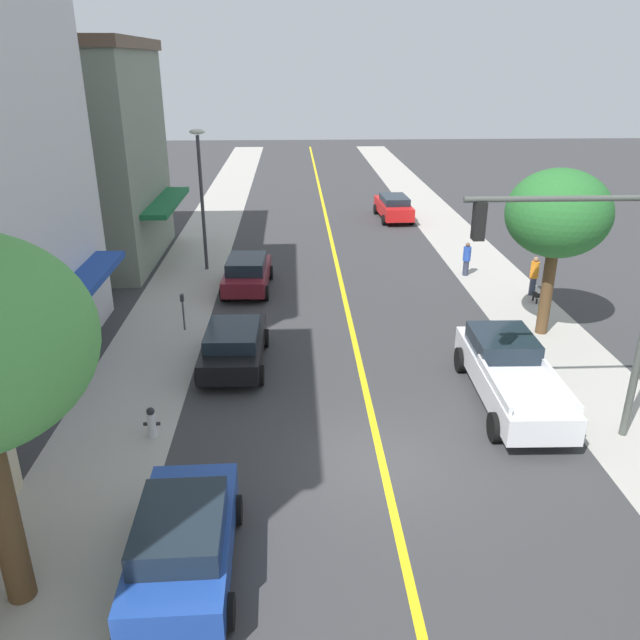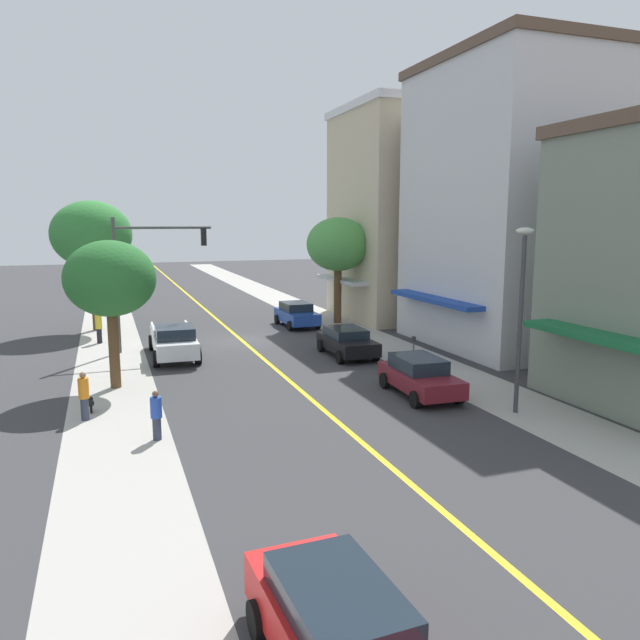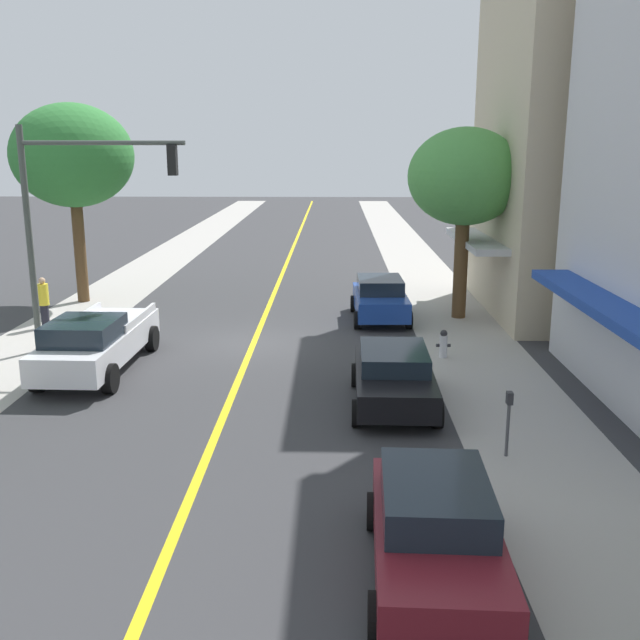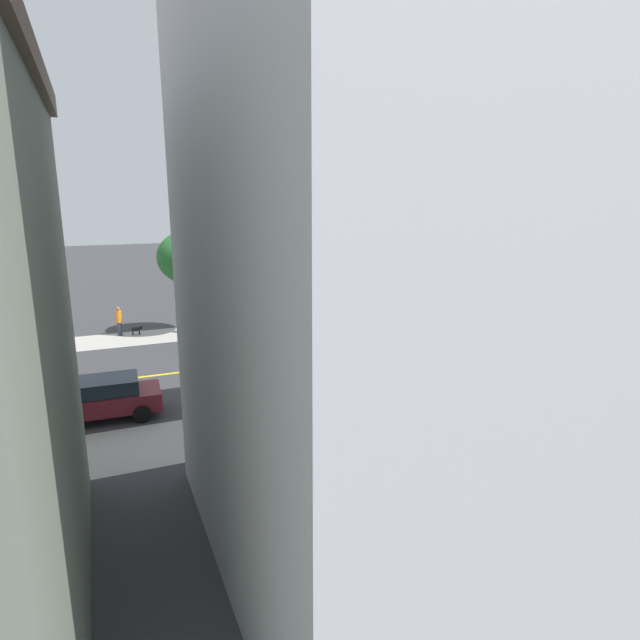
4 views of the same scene
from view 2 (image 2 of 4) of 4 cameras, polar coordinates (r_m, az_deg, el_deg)
ground_plane at (r=34.97m, az=-7.37°, el=-1.93°), size 140.00×140.00×0.00m
sidewalk_left at (r=37.11m, az=3.45°, el=-1.22°), size 3.30×126.00×0.01m
sidewalk_right at (r=34.22m, az=-19.12°, el=-2.62°), size 3.30×126.00×0.01m
road_centerline_stripe at (r=34.97m, az=-7.37°, el=-1.93°), size 0.20×126.00×0.00m
corner_shop_building at (r=44.21m, az=9.89°, el=9.81°), size 12.94×9.34×14.51m
pale_office_building at (r=35.16m, az=18.77°, el=10.20°), size 11.17×10.63×15.21m
street_tree_left_near at (r=25.67m, az=-19.18°, el=3.63°), size 3.60×3.60×6.03m
street_tree_right_corner at (r=39.99m, az=-20.75°, el=7.51°), size 4.83×4.83×8.03m
street_tree_left_far at (r=40.19m, az=1.70°, el=7.07°), size 4.15×4.15×7.03m
fire_hydrant at (r=35.21m, az=2.78°, el=-1.07°), size 0.44×0.24×0.88m
parking_meter at (r=28.79m, az=8.82°, el=-2.50°), size 0.12×0.18×1.42m
traffic_light_mast at (r=32.59m, az=-16.21°, el=5.11°), size 5.02×0.32×6.97m
street_lamp at (r=22.14m, az=18.45°, el=1.76°), size 0.70×0.36×6.56m
red_sedan_right_curb at (r=9.93m, az=2.16°, el=-27.62°), size 2.11×4.70×1.52m
maroon_sedan_left_curb at (r=24.09m, az=9.38°, el=-5.19°), size 2.15×4.31×1.51m
black_sedan_left_curb at (r=30.64m, az=2.57°, el=-2.02°), size 2.17×4.35×1.42m
blue_sedan_left_curb at (r=39.20m, az=-2.22°, el=0.56°), size 2.14×4.20×1.56m
white_pickup_truck at (r=31.13m, az=-13.64°, el=-1.86°), size 2.34×6.01×1.73m
pedestrian_blue_shirt at (r=19.71m, az=-15.17°, el=-8.58°), size 0.36×0.36×1.58m
pedestrian_orange_shirt at (r=22.34m, az=-21.37°, el=-6.58°), size 0.36×0.36×1.71m
pedestrian_yellow_shirt at (r=35.95m, az=-20.13°, el=-0.56°), size 0.37×0.37×1.82m
small_dog at (r=23.38m, az=-20.80°, el=-7.33°), size 0.25×0.65×0.49m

